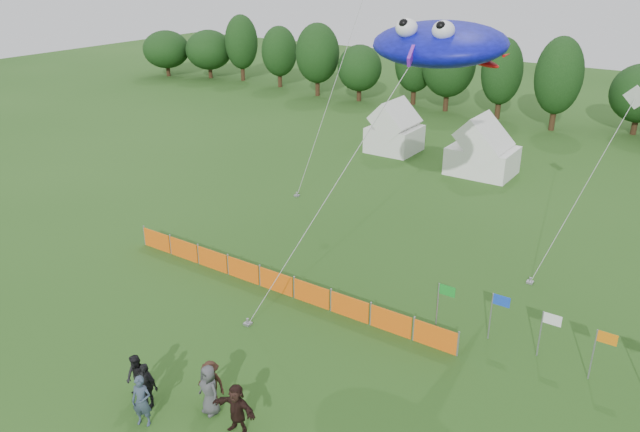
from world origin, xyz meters
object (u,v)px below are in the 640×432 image
Objects in this scene: tent_left at (395,131)px; spectator_b at (137,378)px; tent_right at (483,152)px; spectator_f at (237,409)px; spectator_e at (209,390)px; barrier_fence at (276,282)px; spectator_a at (142,401)px; stingray_kite at (443,43)px; spectator_c at (211,382)px; spectator_d at (146,385)px.

tent_left is 32.25m from spectator_b.
tent_right is 2.49× the size of spectator_f.
spectator_e is at bearing -86.99° from tent_right.
spectator_a reaches higher than barrier_fence.
tent_left is at bearing 121.69° from stingray_kite.
spectator_c reaches higher than barrier_fence.
barrier_fence is at bearing -146.97° from stingray_kite.
spectator_a reaches higher than spectator_e.
barrier_fence is 10.29× the size of spectator_b.
spectator_f is at bearing 18.84° from spectator_b.
spectator_f is (2.91, -29.47, -0.70)m from tent_right.
spectator_e is at bearing 24.98° from spectator_a.
tent_left reaches higher than spectator_a.
tent_left is 2.11× the size of spectator_d.
spectator_b is at bearing -112.40° from stingray_kite.
spectator_b is at bearing -173.83° from spectator_f.
spectator_f is at bearing -84.36° from tent_right.
tent_left is 7.84m from tent_right.
barrier_fence is 8.46m from spectator_e.
tent_left is 32.62m from spectator_f.
tent_right is 28.91m from spectator_c.
spectator_d is (0.57, -0.09, 0.00)m from spectator_b.
tent_left is 32.04m from spectator_e.
stingray_kite reaches higher than spectator_a.
tent_left is at bearing 104.75° from barrier_fence.
spectator_a is 2.38m from spectator_c.
tent_right is 2.58× the size of spectator_d.
spectator_f is at bearing 3.75° from spectator_a.
spectator_e reaches higher than spectator_d.
barrier_fence is at bearing -94.54° from tent_right.
tent_left is 0.21× the size of barrier_fence.
stingray_kite is (5.78, 3.75, 10.78)m from barrier_fence.
spectator_a is 1.42m from spectator_b.
spectator_c is (8.94, -30.23, -0.81)m from tent_left.
stingray_kite is (11.79, -19.10, 9.64)m from tent_left.
spectator_e is at bearing 168.82° from spectator_f.
stingray_kite is at bearing 66.72° from spectator_d.
spectator_a is (0.11, -30.99, -0.67)m from tent_right.
tent_right is at bearing 65.59° from spectator_a.
spectator_c is 2.21m from spectator_d.
stingray_kite is (2.86, 11.13, 10.45)m from spectator_c.
stingray_kite reaches higher than spectator_c.
tent_right reaches higher than spectator_f.
spectator_e is 1.03× the size of spectator_f.
tent_left is at bearing 99.42° from spectator_c.
tent_left is 24.43m from stingray_kite.
barrier_fence is 9.64× the size of spectator_e.
barrier_fence is at bearing 115.99° from spectator_f.
spectator_b is at bearing 167.51° from spectator_d.
spectator_c is at bearing 38.71° from spectator_b.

